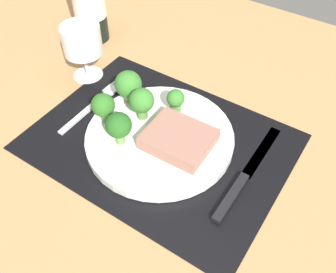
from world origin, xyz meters
TOP-DOWN VIEW (x-y plane):
  - ground_plane at (0.00, 0.00)cm, footprint 140.00×110.00cm
  - placemat at (0.00, 0.00)cm, footprint 43.44×32.29cm
  - plate at (0.00, 0.00)cm, footprint 25.63×25.63cm
  - steak at (3.84, -0.21)cm, footprint 10.98×9.36cm
  - broccoli_back_left at (-4.99, 1.93)cm, footprint 4.41×4.41cm
  - broccoli_near_fork at (-9.98, -2.43)cm, footprint 4.14×4.14cm
  - broccoli_center at (-0.90, 6.42)cm, footprint 3.23×3.23cm
  - broccoli_near_steak at (-4.50, -5.02)cm, footprint 4.35×4.35cm
  - broccoli_front_edge at (-9.62, 4.18)cm, footprint 4.95×4.95cm
  - fork at (-15.62, 1.42)cm, footprint 2.40×19.20cm
  - knife at (15.84, 0.53)cm, footprint 1.80×23.00cm
  - wine_glass at (-23.03, 7.29)cm, footprint 7.68×7.68cm

SIDE VIEW (x-z plane):
  - ground_plane at x=0.00cm, z-range -3.00..0.00cm
  - placemat at x=0.00cm, z-range 0.00..0.30cm
  - fork at x=-15.62cm, z-range 0.30..0.80cm
  - knife at x=15.84cm, z-range 0.20..1.00cm
  - plate at x=0.00cm, z-range 0.30..1.90cm
  - steak at x=3.84cm, z-range 1.90..4.29cm
  - broccoli_center at x=-0.90cm, z-range 2.28..7.02cm
  - broccoli_near_fork at x=-9.98cm, z-range 2.58..8.31cm
  - broccoli_back_left at x=-4.99cm, z-range 2.55..8.69cm
  - broccoli_front_edge at x=-9.62cm, z-range 2.52..8.91cm
  - broccoli_near_steak at x=-4.50cm, z-range 2.67..8.87cm
  - wine_glass at x=-23.03cm, z-range 2.14..13.52cm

